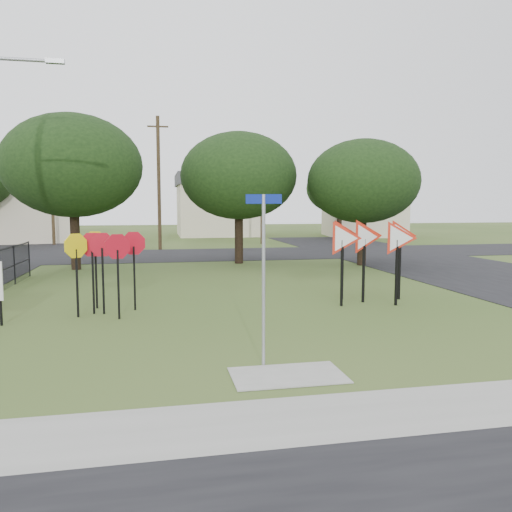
% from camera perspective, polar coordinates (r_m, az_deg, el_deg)
% --- Properties ---
extents(ground, '(140.00, 140.00, 0.00)m').
position_cam_1_polar(ground, '(11.35, 0.47, -9.62)').
color(ground, '#39511E').
extents(sidewalk, '(30.00, 1.60, 0.02)m').
position_cam_1_polar(sidewalk, '(7.51, 7.38, -17.84)').
color(sidewalk, gray).
rests_on(sidewalk, ground).
extents(planting_strip, '(30.00, 0.80, 0.02)m').
position_cam_1_polar(planting_strip, '(6.50, 11.03, -21.87)').
color(planting_strip, '#39511E').
rests_on(planting_strip, ground).
extents(street_right, '(8.00, 50.00, 0.02)m').
position_cam_1_polar(street_right, '(25.31, 23.01, -1.51)').
color(street_right, black).
rests_on(street_right, ground).
extents(street_far, '(60.00, 8.00, 0.02)m').
position_cam_1_polar(street_far, '(30.94, -7.13, 0.15)').
color(street_far, black).
rests_on(street_far, ground).
extents(curb_pad, '(2.00, 1.20, 0.02)m').
position_cam_1_polar(curb_pad, '(9.11, 3.65, -13.47)').
color(curb_pad, gray).
rests_on(curb_pad, ground).
extents(street_name_sign, '(0.63, 0.26, 3.22)m').
position_cam_1_polar(street_name_sign, '(9.24, 0.87, -1.56)').
color(street_name_sign, '#9FA1A8').
rests_on(street_name_sign, ground).
extents(stop_sign_cluster, '(2.12, 1.74, 2.30)m').
position_cam_1_polar(stop_sign_cluster, '(14.45, -17.08, 0.37)').
color(stop_sign_cluster, black).
rests_on(stop_sign_cluster, ground).
extents(yield_sign_cluster, '(3.35, 2.19, 2.62)m').
position_cam_1_polar(yield_sign_cluster, '(16.01, 12.75, 1.71)').
color(yield_sign_cluster, black).
rests_on(yield_sign_cluster, ground).
extents(far_pole_a, '(1.40, 0.24, 9.00)m').
position_cam_1_polar(far_pole_a, '(34.75, -11.04, 8.28)').
color(far_pole_a, '#44351F').
rests_on(far_pole_a, ground).
extents(far_pole_b, '(1.40, 0.24, 8.50)m').
position_cam_1_polar(far_pole_b, '(39.60, 0.69, 7.70)').
color(far_pole_b, '#44351F').
rests_on(far_pole_b, ground).
extents(far_pole_c, '(1.40, 0.24, 9.00)m').
position_cam_1_polar(far_pole_c, '(41.47, -22.31, 7.53)').
color(far_pole_c, '#44351F').
rests_on(far_pole_c, ground).
extents(house_left, '(10.58, 8.88, 7.20)m').
position_cam_1_polar(house_left, '(46.23, -26.22, 5.96)').
color(house_left, beige).
rests_on(house_left, ground).
extents(house_mid, '(8.40, 8.40, 6.20)m').
position_cam_1_polar(house_mid, '(51.09, -4.34, 5.90)').
color(house_mid, beige).
rests_on(house_mid, ground).
extents(house_right, '(8.30, 8.30, 7.20)m').
position_cam_1_polar(house_right, '(50.91, 12.17, 6.35)').
color(house_right, beige).
rests_on(house_right, ground).
extents(tree_near_left, '(6.40, 6.40, 7.27)m').
position_cam_1_polar(tree_near_left, '(25.06, -20.23, 9.63)').
color(tree_near_left, black).
rests_on(tree_near_left, ground).
extents(tree_near_mid, '(6.00, 6.00, 6.80)m').
position_cam_1_polar(tree_near_mid, '(26.10, -1.99, 9.12)').
color(tree_near_mid, black).
rests_on(tree_near_mid, ground).
extents(tree_near_right, '(5.60, 5.60, 6.33)m').
position_cam_1_polar(tree_near_right, '(25.86, 12.14, 8.32)').
color(tree_near_right, black).
rests_on(tree_near_right, ground).
extents(tree_far_right, '(6.00, 6.00, 6.80)m').
position_cam_1_polar(tree_far_right, '(45.72, 9.56, 7.60)').
color(tree_far_right, black).
rests_on(tree_far_right, ground).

